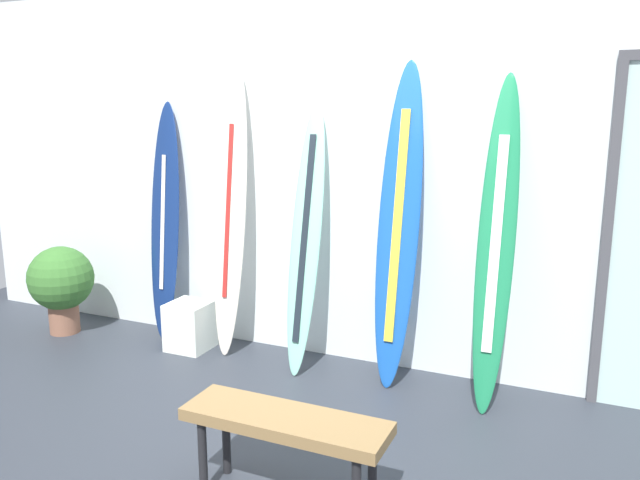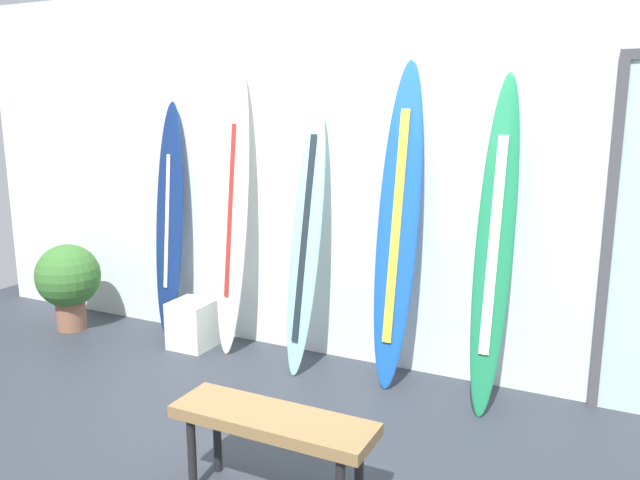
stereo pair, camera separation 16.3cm
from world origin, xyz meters
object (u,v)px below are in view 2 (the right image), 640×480
object	(u,v)px
surfboard_seafoam	(306,241)
display_block_left	(193,324)
surfboard_cobalt	(398,229)
potted_plant	(68,279)
bench	(273,427)
surfboard_ivory	(233,211)
surfboard_navy	(170,223)
surfboard_emerald	(495,245)

from	to	relation	value
surfboard_seafoam	display_block_left	world-z (taller)	surfboard_seafoam
surfboard_cobalt	display_block_left	distance (m)	1.90
display_block_left	potted_plant	size ratio (longest dim) A/B	0.51
potted_plant	bench	bearing A→B (deg)	-25.76
potted_plant	display_block_left	bearing A→B (deg)	6.07
surfboard_ivory	surfboard_cobalt	world-z (taller)	surfboard_ivory
surfboard_ivory	display_block_left	distance (m)	0.99
potted_plant	bench	size ratio (longest dim) A/B	0.74
surfboard_seafoam	surfboard_cobalt	bearing A→B (deg)	4.36
surfboard_navy	surfboard_seafoam	xyz separation A→B (m)	(1.33, -0.12, -0.00)
surfboard_navy	surfboard_emerald	bearing A→B (deg)	-3.08
bench	surfboard_seafoam	bearing A→B (deg)	111.85
surfboard_cobalt	surfboard_emerald	world-z (taller)	surfboard_cobalt
surfboard_emerald	display_block_left	world-z (taller)	surfboard_emerald
surfboard_emerald	display_block_left	size ratio (longest dim) A/B	5.58
surfboard_cobalt	surfboard_seafoam	bearing A→B (deg)	-175.64
surfboard_ivory	bench	bearing A→B (deg)	-51.43
display_block_left	bench	distance (m)	2.21
surfboard_cobalt	potted_plant	distance (m)	2.95
surfboard_ivory	surfboard_seafoam	size ratio (longest dim) A/B	1.15
surfboard_ivory	bench	distance (m)	2.18
surfboard_navy	surfboard_ivory	distance (m)	0.68
surfboard_navy	potted_plant	size ratio (longest dim) A/B	2.59
surfboard_seafoam	potted_plant	distance (m)	2.27
surfboard_ivory	surfboard_cobalt	distance (m)	1.33
display_block_left	surfboard_seafoam	bearing A→B (deg)	3.14
surfboard_ivory	display_block_left	xyz separation A→B (m)	(-0.33, -0.12, -0.92)
surfboard_cobalt	bench	size ratio (longest dim) A/B	2.18
surfboard_ivory	surfboard_seafoam	bearing A→B (deg)	-5.59
surfboard_navy	surfboard_seafoam	distance (m)	1.33
surfboard_ivory	surfboard_seafoam	distance (m)	0.69
surfboard_cobalt	bench	bearing A→B (deg)	-91.83
surfboard_navy	potted_plant	xyz separation A→B (m)	(-0.87, -0.31, -0.51)
surfboard_cobalt	potted_plant	world-z (taller)	surfboard_cobalt
surfboard_navy	surfboard_ivory	xyz separation A→B (m)	(0.66, -0.06, 0.16)
display_block_left	surfboard_emerald	bearing A→B (deg)	0.85
surfboard_navy	surfboard_emerald	size ratio (longest dim) A/B	0.92
surfboard_ivory	display_block_left	size ratio (longest dim) A/B	5.88
surfboard_emerald	display_block_left	bearing A→B (deg)	-179.15
surfboard_ivory	potted_plant	world-z (taller)	surfboard_ivory
potted_plant	surfboard_navy	bearing A→B (deg)	19.26
surfboard_emerald	potted_plant	distance (m)	3.58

